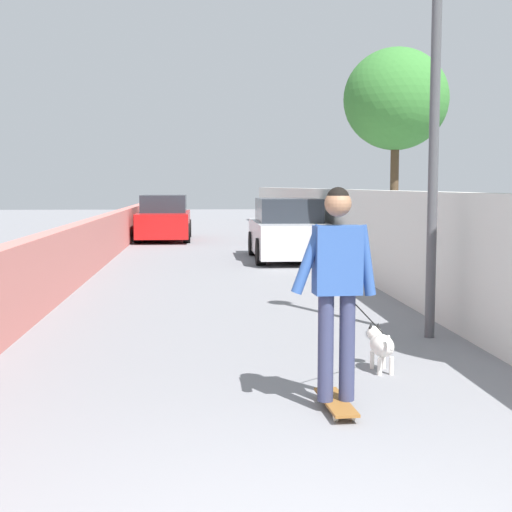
{
  "coord_description": "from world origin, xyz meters",
  "views": [
    {
      "loc": [
        -3.08,
        0.5,
        1.86
      ],
      "look_at": [
        5.71,
        -0.18,
        1.0
      ],
      "focal_mm": 50.84,
      "sensor_mm": 36.0,
      "label": 1
    }
  ],
  "objects_px": {
    "tree_right_mid": "(396,100)",
    "skateboard": "(336,402)",
    "dog": "(381,344)",
    "car_far": "(164,219)",
    "person_skateboarder": "(337,276)",
    "car_near": "(288,231)",
    "lamp_post": "(435,86)"
  },
  "relations": [
    {
      "from": "person_skateboarder",
      "to": "dog",
      "type": "distance_m",
      "value": 1.65
    },
    {
      "from": "skateboard",
      "to": "person_skateboarder",
      "type": "xyz_separation_m",
      "value": [
        -0.0,
        0.0,
        1.06
      ]
    },
    {
      "from": "car_near",
      "to": "lamp_post",
      "type": "bearing_deg",
      "value": -176.36
    },
    {
      "from": "lamp_post",
      "to": "tree_right_mid",
      "type": "bearing_deg",
      "value": -11.81
    },
    {
      "from": "person_skateboarder",
      "to": "lamp_post",
      "type": "bearing_deg",
      "value": -31.29
    },
    {
      "from": "car_near",
      "to": "car_far",
      "type": "relative_size",
      "value": 0.91
    },
    {
      "from": "tree_right_mid",
      "to": "skateboard",
      "type": "xyz_separation_m",
      "value": [
        -10.29,
        3.26,
        -3.69
      ]
    },
    {
      "from": "tree_right_mid",
      "to": "car_far",
      "type": "height_order",
      "value": "tree_right_mid"
    },
    {
      "from": "tree_right_mid",
      "to": "car_near",
      "type": "bearing_deg",
      "value": 48.25
    },
    {
      "from": "tree_right_mid",
      "to": "dog",
      "type": "distance_m",
      "value": 10.04
    },
    {
      "from": "tree_right_mid",
      "to": "car_near",
      "type": "relative_size",
      "value": 1.24
    },
    {
      "from": "lamp_post",
      "to": "car_near",
      "type": "height_order",
      "value": "lamp_post"
    },
    {
      "from": "dog",
      "to": "skateboard",
      "type": "bearing_deg",
      "value": 150.86
    },
    {
      "from": "tree_right_mid",
      "to": "person_skateboarder",
      "type": "bearing_deg",
      "value": 162.41
    },
    {
      "from": "tree_right_mid",
      "to": "lamp_post",
      "type": "distance_m",
      "value": 7.7
    },
    {
      "from": "skateboard",
      "to": "car_near",
      "type": "distance_m",
      "value": 12.29
    },
    {
      "from": "dog",
      "to": "car_far",
      "type": "bearing_deg",
      "value": 9.53
    },
    {
      "from": "lamp_post",
      "to": "car_far",
      "type": "distance_m",
      "value": 17.03
    },
    {
      "from": "dog",
      "to": "person_skateboarder",
      "type": "bearing_deg",
      "value": 150.86
    },
    {
      "from": "person_skateboarder",
      "to": "car_near",
      "type": "height_order",
      "value": "person_skateboarder"
    },
    {
      "from": "person_skateboarder",
      "to": "skateboard",
      "type": "bearing_deg",
      "value": -7.13
    },
    {
      "from": "skateboard",
      "to": "car_near",
      "type": "xyz_separation_m",
      "value": [
        12.23,
        -1.09,
        0.65
      ]
    },
    {
      "from": "tree_right_mid",
      "to": "skateboard",
      "type": "height_order",
      "value": "tree_right_mid"
    },
    {
      "from": "skateboard",
      "to": "person_skateboarder",
      "type": "height_order",
      "value": "person_skateboarder"
    },
    {
      "from": "lamp_post",
      "to": "dog",
      "type": "bearing_deg",
      "value": 147.07
    },
    {
      "from": "person_skateboarder",
      "to": "car_near",
      "type": "relative_size",
      "value": 0.44
    },
    {
      "from": "dog",
      "to": "car_far",
      "type": "height_order",
      "value": "car_far"
    },
    {
      "from": "skateboard",
      "to": "dog",
      "type": "distance_m",
      "value": 1.43
    },
    {
      "from": "car_far",
      "to": "dog",
      "type": "bearing_deg",
      "value": -170.47
    },
    {
      "from": "dog",
      "to": "car_far",
      "type": "distance_m",
      "value": 18.2
    },
    {
      "from": "dog",
      "to": "car_near",
      "type": "xyz_separation_m",
      "value": [
        10.99,
        -0.41,
        0.44
      ]
    },
    {
      "from": "lamp_post",
      "to": "dog",
      "type": "height_order",
      "value": "lamp_post"
    }
  ]
}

